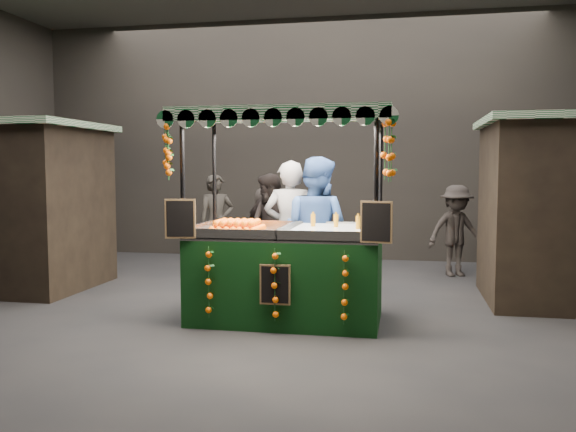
# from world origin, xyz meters

# --- Properties ---
(ground) EXTENTS (12.00, 12.00, 0.00)m
(ground) POSITION_xyz_m (0.00, 0.00, 0.00)
(ground) COLOR black
(ground) RESTS_ON ground
(market_hall) EXTENTS (12.10, 10.10, 5.05)m
(market_hall) POSITION_xyz_m (0.00, 0.00, 3.38)
(market_hall) COLOR black
(market_hall) RESTS_ON ground
(neighbour_stall_left) EXTENTS (3.00, 2.20, 2.60)m
(neighbour_stall_left) POSITION_xyz_m (-4.40, 1.00, 1.31)
(neighbour_stall_left) COLOR black
(neighbour_stall_left) RESTS_ON ground
(juice_stall) EXTENTS (2.67, 1.57, 2.59)m
(juice_stall) POSITION_xyz_m (0.43, -0.27, 0.80)
(juice_stall) COLOR black
(juice_stall) RESTS_ON ground
(vendor_grey) EXTENTS (0.79, 0.58, 2.00)m
(vendor_grey) POSITION_xyz_m (0.25, 0.87, 1.00)
(vendor_grey) COLOR gray
(vendor_grey) RESTS_ON ground
(vendor_blue) EXTENTS (1.22, 1.12, 2.04)m
(vendor_blue) POSITION_xyz_m (0.66, 0.62, 1.02)
(vendor_blue) COLOR #2B4A8C
(vendor_blue) RESTS_ON ground
(shopper_0) EXTENTS (0.78, 0.70, 1.78)m
(shopper_0) POSITION_xyz_m (-1.53, 3.01, 0.89)
(shopper_0) COLOR #2C2823
(shopper_0) RESTS_ON ground
(shopper_1) EXTENTS (1.10, 1.11, 1.81)m
(shopper_1) POSITION_xyz_m (-0.35, 2.17, 0.91)
(shopper_1) COLOR black
(shopper_1) RESTS_ON ground
(shopper_2) EXTENTS (1.09, 0.82, 1.72)m
(shopper_2) POSITION_xyz_m (-0.42, 2.48, 0.86)
(shopper_2) COLOR #2A2322
(shopper_2) RESTS_ON ground
(shopper_3) EXTENTS (1.18, 0.93, 1.60)m
(shopper_3) POSITION_xyz_m (2.74, 3.35, 0.80)
(shopper_3) COLOR black
(shopper_3) RESTS_ON ground
(shopper_4) EXTENTS (0.90, 0.84, 1.55)m
(shopper_4) POSITION_xyz_m (-0.70, 3.39, 0.77)
(shopper_4) COLOR #2D2724
(shopper_4) RESTS_ON ground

